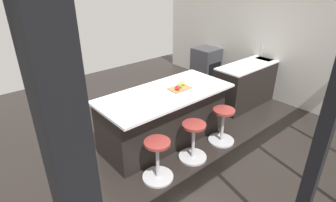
{
  "coord_description": "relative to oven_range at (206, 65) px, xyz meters",
  "views": [
    {
      "loc": [
        2.7,
        3.22,
        2.64
      ],
      "look_at": [
        0.17,
        0.28,
        0.77
      ],
      "focal_mm": 28.77,
      "sensor_mm": 36.0,
      "label": 1
    }
  ],
  "objects": [
    {
      "name": "sink_cabinet",
      "position": [
        -0.0,
        1.51,
        0.02
      ],
      "size": [
        2.33,
        0.6,
        1.18
      ],
      "color": "black",
      "rests_on": "ground_plane"
    },
    {
      "name": "ground_plane",
      "position": [
        2.49,
        1.27,
        -0.44
      ],
      "size": [
        7.58,
        7.58,
        0.0
      ],
      "primitive_type": "plane",
      "color": "black"
    },
    {
      "name": "kitchen_island",
      "position": [
        2.66,
        1.45,
        0.02
      ],
      "size": [
        2.22,
        1.02,
        0.91
      ],
      "color": "black",
      "rests_on": "ground_plane"
    },
    {
      "name": "stool_near_camera",
      "position": [
        3.36,
        2.14,
        -0.15
      ],
      "size": [
        0.44,
        0.44,
        0.61
      ],
      "color": "#B7B7BC",
      "rests_on": "ground_plane"
    },
    {
      "name": "apple_red",
      "position": [
        2.49,
        1.59,
        0.53
      ],
      "size": [
        0.08,
        0.08,
        0.08
      ],
      "primitive_type": "sphere",
      "color": "red",
      "rests_on": "cutting_board"
    },
    {
      "name": "cutting_board",
      "position": [
        2.4,
        1.54,
        0.48
      ],
      "size": [
        0.36,
        0.24,
        0.02
      ],
      "primitive_type": "cube",
      "color": "olive",
      "rests_on": "kitchen_island"
    },
    {
      "name": "interior_partition_left",
      "position": [
        -0.35,
        1.27,
        1.03
      ],
      "size": [
        0.12,
        5.83,
        2.93
      ],
      "color": "beige",
      "rests_on": "ground_plane"
    },
    {
      "name": "apple_green",
      "position": [
        2.41,
        1.54,
        0.53
      ],
      "size": [
        0.08,
        0.08,
        0.08
      ],
      "primitive_type": "sphere",
      "color": "#609E2D",
      "rests_on": "cutting_board"
    },
    {
      "name": "oven_range",
      "position": [
        0.0,
        0.0,
        0.0
      ],
      "size": [
        0.6,
        0.61,
        0.87
      ],
      "color": "#38383D",
      "rests_on": "ground_plane"
    },
    {
      "name": "apple_yellow",
      "position": [
        2.29,
        1.49,
        0.53
      ],
      "size": [
        0.08,
        0.08,
        0.08
      ],
      "primitive_type": "sphere",
      "color": "gold",
      "rests_on": "cutting_board"
    },
    {
      "name": "stool_by_window",
      "position": [
        1.96,
        2.14,
        -0.15
      ],
      "size": [
        0.44,
        0.44,
        0.61
      ],
      "color": "#B7B7BC",
      "rests_on": "ground_plane"
    },
    {
      "name": "stool_middle",
      "position": [
        2.66,
        2.14,
        -0.15
      ],
      "size": [
        0.44,
        0.44,
        0.61
      ],
      "color": "#B7B7BC",
      "rests_on": "ground_plane"
    }
  ]
}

